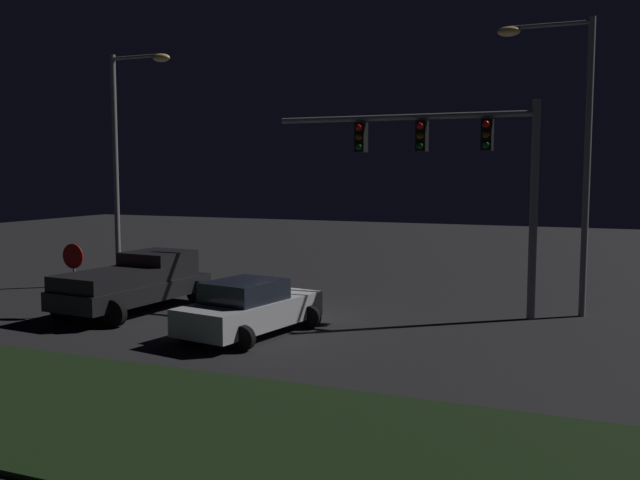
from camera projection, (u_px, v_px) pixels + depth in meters
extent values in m
plane|color=black|center=(283.00, 317.00, 21.13)|extent=(80.00, 80.00, 0.00)
cube|color=black|center=(76.00, 406.00, 12.95)|extent=(24.66, 5.45, 0.10)
cube|color=black|center=(133.00, 291.00, 21.87)|extent=(2.46, 5.55, 0.55)
cube|color=black|center=(158.00, 264.00, 22.85)|extent=(2.00, 2.05, 0.85)
cube|color=black|center=(158.00, 260.00, 22.84)|extent=(1.89, 1.67, 0.51)
cube|color=black|center=(108.00, 280.00, 20.87)|extent=(2.18, 3.18, 0.45)
cylinder|color=black|center=(150.00, 288.00, 24.09)|extent=(0.80, 0.22, 0.80)
cylinder|color=black|center=(198.00, 292.00, 23.14)|extent=(0.80, 0.22, 0.80)
cylinder|color=black|center=(61.00, 307.00, 20.66)|extent=(0.80, 0.22, 0.80)
cylinder|color=black|center=(113.00, 313.00, 19.71)|extent=(0.80, 0.22, 0.80)
cube|color=#B7B7BC|center=(251.00, 312.00, 18.79)|extent=(2.54, 4.65, 0.70)
cube|color=black|center=(245.00, 291.00, 18.52)|extent=(1.93, 2.25, 0.55)
cylinder|color=black|center=(258.00, 310.00, 20.57)|extent=(0.64, 0.22, 0.64)
cylinder|color=black|center=(310.00, 317.00, 19.58)|extent=(0.64, 0.22, 0.64)
cylinder|color=black|center=(187.00, 329.00, 18.06)|extent=(0.64, 0.22, 0.64)
cylinder|color=black|center=(242.00, 338.00, 17.07)|extent=(0.64, 0.22, 0.64)
cylinder|color=slate|center=(534.00, 211.00, 20.55)|extent=(0.24, 0.24, 6.50)
cylinder|color=slate|center=(400.00, 117.00, 21.84)|extent=(8.20, 0.18, 0.18)
cube|color=black|center=(487.00, 135.00, 20.87)|extent=(0.32, 0.44, 0.95)
sphere|color=red|center=(486.00, 124.00, 20.63)|extent=(0.22, 0.22, 0.22)
sphere|color=#59380A|center=(486.00, 134.00, 20.66)|extent=(0.22, 0.22, 0.22)
sphere|color=#0C4719|center=(486.00, 145.00, 20.69)|extent=(0.22, 0.22, 0.22)
cube|color=black|center=(422.00, 136.00, 21.63)|extent=(0.32, 0.44, 0.95)
sphere|color=red|center=(420.00, 126.00, 21.39)|extent=(0.22, 0.22, 0.22)
sphere|color=#59380A|center=(420.00, 136.00, 21.42)|extent=(0.22, 0.22, 0.22)
sphere|color=#0C4719|center=(420.00, 146.00, 21.45)|extent=(0.22, 0.22, 0.22)
cube|color=black|center=(361.00, 137.00, 22.40)|extent=(0.32, 0.44, 0.95)
sphere|color=red|center=(359.00, 127.00, 22.16)|extent=(0.22, 0.22, 0.22)
sphere|color=#59380A|center=(359.00, 137.00, 22.19)|extent=(0.22, 0.22, 0.22)
sphere|color=#0C4719|center=(359.00, 146.00, 22.21)|extent=(0.22, 0.22, 0.22)
cylinder|color=slate|center=(116.00, 171.00, 26.87)|extent=(0.20, 0.20, 8.83)
cylinder|color=slate|center=(137.00, 57.00, 26.04)|extent=(2.21, 0.12, 0.12)
ellipsoid|color=#F9CC72|center=(161.00, 58.00, 25.62)|extent=(0.70, 0.44, 0.30)
cylinder|color=slate|center=(587.00, 169.00, 20.84)|extent=(0.20, 0.20, 8.93)
cylinder|color=slate|center=(550.00, 25.00, 20.88)|extent=(2.39, 0.12, 0.12)
ellipsoid|color=#F9CC72|center=(509.00, 31.00, 21.35)|extent=(0.70, 0.44, 0.30)
cylinder|color=slate|center=(74.00, 280.00, 21.18)|extent=(0.07, 0.07, 2.20)
cylinder|color=#B20C0F|center=(73.00, 256.00, 21.08)|extent=(0.76, 0.03, 0.76)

